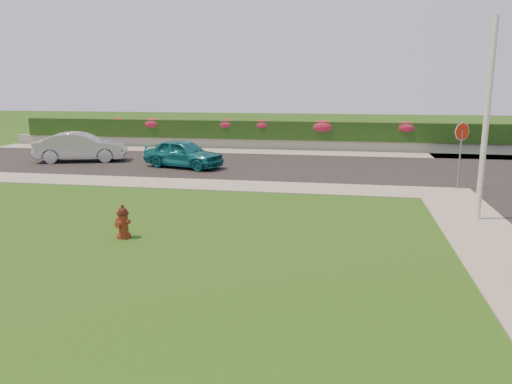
% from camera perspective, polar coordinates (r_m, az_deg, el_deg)
% --- Properties ---
extents(ground, '(120.00, 120.00, 0.00)m').
position_cam_1_polar(ground, '(10.62, -9.38, -8.99)').
color(ground, black).
rests_on(ground, ground).
extents(street_far, '(26.00, 8.00, 0.04)m').
position_cam_1_polar(street_far, '(25.07, -9.45, 3.28)').
color(street_far, black).
rests_on(street_far, ground).
extents(sidewalk_far, '(24.00, 2.00, 0.04)m').
position_cam_1_polar(sidewalk_far, '(20.94, -16.64, 1.21)').
color(sidewalk_far, gray).
rests_on(sidewalk_far, ground).
extents(curb_corner, '(2.00, 2.00, 0.04)m').
position_cam_1_polar(curb_corner, '(19.02, 20.93, -0.14)').
color(curb_corner, gray).
rests_on(curb_corner, ground).
extents(sidewalk_beyond, '(34.00, 2.00, 0.04)m').
position_cam_1_polar(sidewalk_beyond, '(28.90, 1.44, 4.59)').
color(sidewalk_beyond, gray).
rests_on(sidewalk_beyond, ground).
extents(retaining_wall, '(34.00, 0.40, 0.60)m').
position_cam_1_polar(retaining_wall, '(30.33, 1.88, 5.48)').
color(retaining_wall, gray).
rests_on(retaining_wall, ground).
extents(hedge, '(32.00, 0.90, 1.10)m').
position_cam_1_polar(hedge, '(30.35, 1.92, 7.10)').
color(hedge, black).
rests_on(hedge, retaining_wall).
extents(fire_hydrant, '(0.44, 0.42, 0.85)m').
position_cam_1_polar(fire_hydrant, '(13.05, -14.96, -3.37)').
color(fire_hydrant, '#4C170B').
rests_on(fire_hydrant, ground).
extents(sedan_teal, '(4.11, 2.60, 1.30)m').
position_cam_1_polar(sedan_teal, '(23.46, -8.29, 4.38)').
color(sedan_teal, '#0E616B').
rests_on(sedan_teal, street_far).
extents(sedan_silver, '(4.66, 2.81, 1.45)m').
position_cam_1_polar(sedan_silver, '(26.59, -19.35, 4.88)').
color(sedan_silver, '#A0A2A7').
rests_on(sedan_silver, street_far).
extents(utility_pole, '(0.16, 0.16, 5.62)m').
position_cam_1_polar(utility_pole, '(15.26, 24.82, 7.31)').
color(utility_pole, silver).
rests_on(utility_pole, ground).
extents(stop_sign, '(0.58, 0.38, 2.49)m').
position_cam_1_polar(stop_sign, '(19.68, 22.42, 5.51)').
color(stop_sign, slate).
rests_on(stop_sign, ground).
extents(flower_clump_a, '(1.04, 0.67, 0.52)m').
position_cam_1_polar(flower_clump_a, '(33.16, -15.49, 7.69)').
color(flower_clump_a, '#B91F4A').
rests_on(flower_clump_a, hedge).
extents(flower_clump_b, '(1.38, 0.89, 0.69)m').
position_cam_1_polar(flower_clump_b, '(32.23, -11.70, 7.64)').
color(flower_clump_b, '#B91F4A').
rests_on(flower_clump_b, hedge).
extents(flower_clump_c, '(1.30, 0.83, 0.65)m').
position_cam_1_polar(flower_clump_c, '(30.77, -3.37, 7.70)').
color(flower_clump_c, '#B91F4A').
rests_on(flower_clump_c, hedge).
extents(flower_clump_d, '(1.27, 0.82, 0.64)m').
position_cam_1_polar(flower_clump_d, '(30.32, 0.76, 7.66)').
color(flower_clump_d, '#B91F4A').
rests_on(flower_clump_d, hedge).
extents(flower_clump_e, '(1.55, 1.00, 0.78)m').
position_cam_1_polar(flower_clump_e, '(29.94, 7.60, 7.39)').
color(flower_clump_e, '#B91F4A').
rests_on(flower_clump_e, hedge).
extents(flower_clump_f, '(1.41, 0.91, 0.71)m').
position_cam_1_polar(flower_clump_f, '(30.08, 16.74, 7.07)').
color(flower_clump_f, '#B91F4A').
rests_on(flower_clump_f, hedge).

